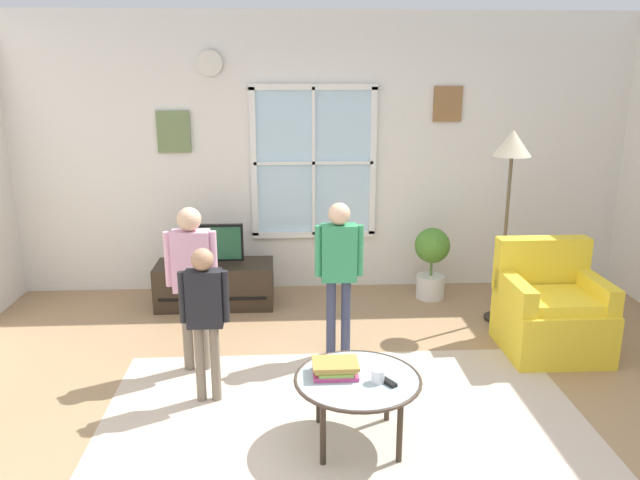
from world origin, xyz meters
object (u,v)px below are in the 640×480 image
(television, at_px, (213,243))
(book_stack, at_px, (335,368))
(cup, at_px, (378,376))
(floor_lamp, at_px, (511,163))
(person_green_shirt, at_px, (339,262))
(person_pink_shirt, at_px, (192,270))
(person_black_shirt, at_px, (205,307))
(potted_plant_by_window, at_px, (432,258))
(remote_near_books, at_px, (387,381))
(coffee_table, at_px, (358,382))
(tv_stand, at_px, (215,284))
(armchair, at_px, (551,311))

(television, relative_size, book_stack, 2.05)
(cup, bearing_deg, floor_lamp, 53.57)
(person_green_shirt, relative_size, person_pink_shirt, 0.98)
(cup, height_order, person_black_shirt, person_black_shirt)
(person_black_shirt, xyz_separation_m, potted_plant_by_window, (1.97, 1.88, -0.27))
(cup, xyz_separation_m, person_black_shirt, (-1.07, 0.60, 0.22))
(remote_near_books, bearing_deg, person_black_shirt, 151.40)
(coffee_table, relative_size, person_pink_shirt, 0.61)
(remote_near_books, height_order, floor_lamp, floor_lamp)
(person_green_shirt, relative_size, floor_lamp, 0.72)
(remote_near_books, bearing_deg, tv_stand, 117.72)
(tv_stand, bearing_deg, armchair, -22.15)
(book_stack, xyz_separation_m, remote_near_books, (0.29, -0.12, -0.03))
(person_green_shirt, height_order, floor_lamp, floor_lamp)
(coffee_table, xyz_separation_m, potted_plant_by_window, (1.01, 2.42, 0.01))
(coffee_table, bearing_deg, potted_plant_by_window, 67.39)
(armchair, bearing_deg, remote_near_books, -140.23)
(coffee_table, height_order, person_green_shirt, person_green_shirt)
(cup, bearing_deg, remote_near_books, -14.87)
(potted_plant_by_window, bearing_deg, armchair, -60.68)
(person_green_shirt, bearing_deg, television, 133.78)
(tv_stand, xyz_separation_m, cup, (1.21, -2.40, 0.26))
(person_green_shirt, bearing_deg, cup, -84.35)
(coffee_table, distance_m, cup, 0.14)
(armchair, bearing_deg, potted_plant_by_window, 119.32)
(remote_near_books, bearing_deg, cup, 165.13)
(person_black_shirt, height_order, potted_plant_by_window, person_black_shirt)
(remote_near_books, bearing_deg, coffee_table, 157.02)
(person_black_shirt, bearing_deg, potted_plant_by_window, 43.74)
(book_stack, bearing_deg, person_green_shirt, 84.21)
(television, relative_size, remote_near_books, 4.03)
(book_stack, xyz_separation_m, person_black_shirt, (-0.83, 0.49, 0.21))
(armchair, relative_size, book_stack, 3.16)
(book_stack, distance_m, floor_lamp, 2.61)
(tv_stand, height_order, person_green_shirt, person_green_shirt)
(television, bearing_deg, person_black_shirt, -85.35)
(remote_near_books, distance_m, potted_plant_by_window, 2.63)
(person_pink_shirt, bearing_deg, cup, -41.28)
(remote_near_books, relative_size, person_black_shirt, 0.13)
(armchair, xyz_separation_m, book_stack, (-1.82, -1.15, 0.14))
(tv_stand, distance_m, person_pink_shirt, 1.45)
(television, relative_size, floor_lamp, 0.33)
(coffee_table, bearing_deg, remote_near_books, -22.98)
(potted_plant_by_window, height_order, floor_lamp, floor_lamp)
(cup, distance_m, person_green_shirt, 1.30)
(armchair, distance_m, potted_plant_by_window, 1.40)
(potted_plant_by_window, bearing_deg, floor_lamp, -49.73)
(person_black_shirt, bearing_deg, tv_stand, 94.64)
(tv_stand, xyz_separation_m, coffee_table, (1.10, -2.34, 0.19))
(book_stack, xyz_separation_m, floor_lamp, (1.64, 1.79, 0.96))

